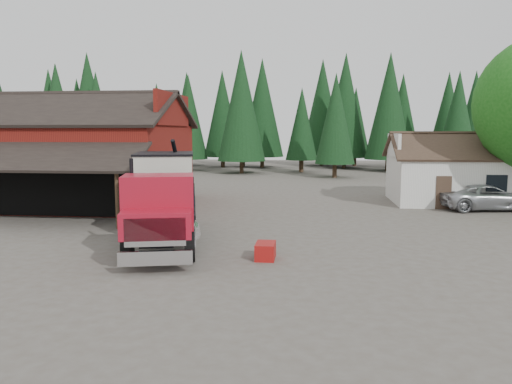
# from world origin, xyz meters

# --- Properties ---
(ground) EXTENTS (120.00, 120.00, 0.00)m
(ground) POSITION_xyz_m (0.00, 0.00, 0.00)
(ground) COLOR #4E473D
(ground) RESTS_ON ground
(red_barn) EXTENTS (12.80, 13.63, 7.18)m
(red_barn) POSITION_xyz_m (-11.00, 9.90, 2.69)
(red_barn) COLOR maroon
(red_barn) RESTS_ON ground
(farmhouse) EXTENTS (8.60, 6.42, 4.65)m
(farmhouse) POSITION_xyz_m (13.00, 13.00, 1.67)
(farmhouse) COLOR silver
(farmhouse) RESTS_ON ground
(conifer_backdrop) EXTENTS (76.00, 16.00, 16.00)m
(conifer_backdrop) POSITION_xyz_m (0.00, 42.00, 0.00)
(conifer_backdrop) COLOR black
(conifer_backdrop) RESTS_ON ground
(near_pine_a) EXTENTS (4.40, 4.40, 11.40)m
(near_pine_a) POSITION_xyz_m (-22.00, 28.00, 6.39)
(near_pine_a) COLOR #382619
(near_pine_a) RESTS_ON ground
(near_pine_b) EXTENTS (3.96, 3.96, 10.40)m
(near_pine_b) POSITION_xyz_m (6.00, 30.00, 5.89)
(near_pine_b) COLOR #382619
(near_pine_b) RESTS_ON ground
(near_pine_d) EXTENTS (5.28, 5.28, 13.40)m
(near_pine_d) POSITION_xyz_m (-4.00, 34.00, 7.39)
(near_pine_d) COLOR #382619
(near_pine_d) RESTS_ON ground
(feed_truck) EXTENTS (4.66, 9.85, 4.30)m
(feed_truck) POSITION_xyz_m (-2.51, -0.64, 2.01)
(feed_truck) COLOR black
(feed_truck) RESTS_ON ground
(silver_car) EXTENTS (5.81, 3.37, 1.52)m
(silver_car) POSITION_xyz_m (14.00, 10.00, 0.76)
(silver_car) COLOR #AFB1B7
(silver_car) RESTS_ON ground
(equip_box) EXTENTS (0.71, 1.10, 0.60)m
(equip_box) POSITION_xyz_m (1.95, -2.81, 0.30)
(equip_box) COLOR maroon
(equip_box) RESTS_ON ground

